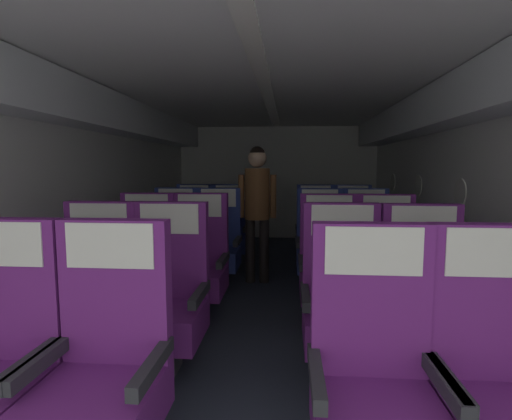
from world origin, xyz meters
TOP-DOWN VIEW (x-y plane):
  - ground at (0.00, 3.55)m, footprint 3.88×7.50m
  - fuselage_shell at (0.00, 3.82)m, footprint 3.76×7.15m
  - seat_a_left_aisle at (-0.56, 1.32)m, footprint 0.52×0.51m
  - seat_a_right_aisle at (1.05, 1.31)m, footprint 0.52×0.51m
  - seat_a_right_window at (0.57, 1.30)m, footprint 0.52×0.51m
  - seat_b_left_window at (-1.06, 2.22)m, footprint 0.52×0.51m
  - seat_b_left_aisle at (-0.57, 2.23)m, footprint 0.52×0.51m
  - seat_b_right_aisle at (1.07, 2.22)m, footprint 0.52×0.51m
  - seat_b_right_window at (0.57, 2.24)m, footprint 0.52×0.51m
  - seat_c_left_window at (-1.06, 3.13)m, footprint 0.52×0.51m
  - seat_c_left_aisle at (-0.58, 3.15)m, footprint 0.52×0.51m
  - seat_c_right_aisle at (1.06, 3.14)m, footprint 0.52×0.51m
  - seat_c_right_window at (0.57, 3.13)m, footprint 0.52×0.51m
  - seat_d_left_window at (-1.06, 4.06)m, footprint 0.52×0.51m
  - seat_d_left_aisle at (-0.57, 4.05)m, footprint 0.52×0.51m
  - seat_d_right_aisle at (1.07, 4.07)m, footprint 0.52×0.51m
  - seat_d_right_window at (0.56, 4.05)m, footprint 0.52×0.51m
  - seat_e_left_window at (-1.07, 4.97)m, footprint 0.52×0.51m
  - seat_e_left_aisle at (-0.57, 4.97)m, footprint 0.52×0.51m
  - seat_e_right_aisle at (1.06, 4.97)m, footprint 0.52×0.51m
  - seat_e_right_window at (0.58, 4.98)m, footprint 0.52×0.51m
  - flight_attendant at (-0.13, 4.19)m, footprint 0.43×0.28m

SIDE VIEW (x-z plane):
  - ground at x=0.00m, z-range -0.02..0.00m
  - seat_a_left_aisle at x=-0.56m, z-range -0.09..0.99m
  - seat_a_right_aisle at x=1.05m, z-range -0.09..0.99m
  - seat_a_right_window at x=0.57m, z-range -0.09..0.99m
  - seat_b_left_window at x=-1.06m, z-range -0.09..0.99m
  - seat_b_left_aisle at x=-0.57m, z-range -0.09..0.99m
  - seat_b_right_aisle at x=1.07m, z-range -0.09..0.99m
  - seat_b_right_window at x=0.57m, z-range -0.09..0.99m
  - seat_c_left_window at x=-1.06m, z-range -0.09..0.99m
  - seat_c_left_aisle at x=-0.58m, z-range -0.09..0.99m
  - seat_c_right_aisle at x=1.06m, z-range -0.09..0.99m
  - seat_c_right_window at x=0.57m, z-range -0.09..0.99m
  - seat_d_left_window at x=-1.06m, z-range -0.09..0.99m
  - seat_d_left_aisle at x=-0.57m, z-range -0.09..0.99m
  - seat_d_right_aisle at x=1.07m, z-range -0.09..0.99m
  - seat_d_right_window at x=0.56m, z-range -0.09..0.99m
  - seat_e_left_window at x=-1.07m, z-range -0.09..0.99m
  - seat_e_left_aisle at x=-0.57m, z-range -0.09..0.99m
  - seat_e_right_aisle at x=1.06m, z-range -0.09..0.99m
  - seat_e_right_window at x=0.58m, z-range -0.09..0.99m
  - flight_attendant at x=-0.13m, z-range 0.17..1.72m
  - fuselage_shell at x=0.00m, z-range 0.49..2.60m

